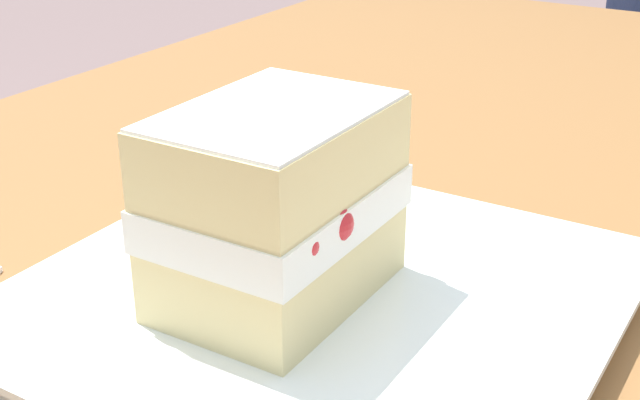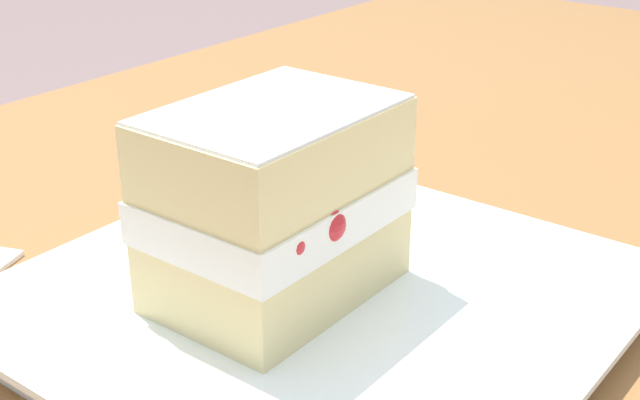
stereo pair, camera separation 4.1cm
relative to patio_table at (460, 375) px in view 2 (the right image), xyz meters
The scene contains 3 objects.
patio_table is the anchor object (origin of this frame).
dessert_plate 0.15m from the patio_table, 169.56° to the left, with size 0.27×0.27×0.02m.
cake_slice 0.21m from the patio_table, 164.98° to the left, with size 0.11×0.09×0.09m.
Camera 2 is at (-0.41, -0.20, 0.92)m, focal length 48.90 mm.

